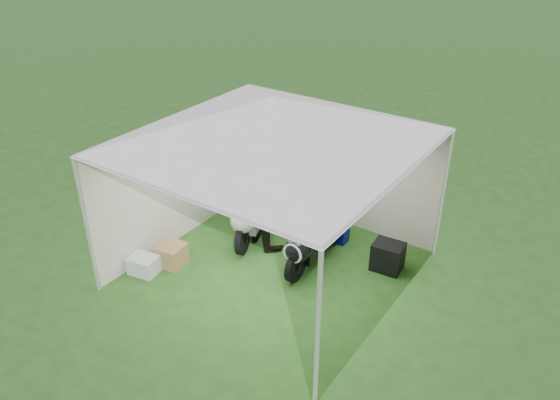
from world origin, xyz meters
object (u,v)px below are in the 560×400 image
Objects in this scene: paddock_stand at (337,233)px; motorcycle_white at (253,207)px; person_dark_jacket at (265,192)px; person_blue_jacket at (301,187)px; crate_1 at (172,255)px; equipment_box at (388,256)px; crate_2 at (147,266)px; crate_0 at (144,265)px; motorcycle_black at (314,238)px; canopy_tent at (275,124)px.

motorcycle_white is at bearing -153.50° from paddock_stand.
person_dark_jacket is at bearing -145.60° from paddock_stand.
crate_1 is (-1.25, -2.06, -0.78)m from person_blue_jacket.
equipment_box is (1.79, -0.12, -0.72)m from person_blue_jacket.
motorcycle_white is 1.67m from crate_1.
person_blue_jacket is at bearing 58.93° from crate_2.
crate_0 is (-1.47, -2.49, -0.82)m from person_blue_jacket.
paddock_stand is at bearing 165.75° from equipment_box.
person_dark_jacket is at bearing 60.11° from crate_1.
paddock_stand is (-0.02, 0.85, -0.37)m from motorcycle_black.
crate_0 is 1.08× the size of crate_1.
person_blue_jacket reaches higher than paddock_stand.
person_dark_jacket reaches higher than paddock_stand.
crate_0 is (-3.26, -2.37, -0.09)m from equipment_box.
person_dark_jacket is 7.30× the size of crate_2.
equipment_box is 3.99m from crate_2.
crate_0 is (-2.16, -1.80, -0.36)m from motorcycle_black.
person_dark_jacket is 4.35× the size of crate_0.
crate_2 is (-3.25, -2.31, -0.15)m from equipment_box.
motorcycle_white is 1.02× the size of person_blue_jacket.
person_blue_jacket is 1.93m from equipment_box.
canopy_tent is 13.40× the size of crate_1.
motorcycle_white is 2.54m from equipment_box.
crate_2 is (-0.77, -1.91, -0.47)m from motorcycle_white.
motorcycle_white is at bearing -8.65° from person_blue_jacket.
equipment_box is 1.08× the size of crate_0.
motorcycle_black is 3.81× the size of equipment_box.
crate_0 is (-2.15, -2.65, 0.01)m from paddock_stand.
canopy_tent is at bearing -107.08° from paddock_stand.
canopy_tent is 2.92× the size of person_blue_jacket.
person_blue_jacket reaches higher than crate_0.
crate_1 is at bearing 13.28° from person_blue_jacket.
crate_0 is at bearing -129.00° from paddock_stand.
crate_2 is (-0.22, -0.38, -0.09)m from crate_1.
motorcycle_black is (0.43, 0.49, -2.06)m from canopy_tent.
crate_1 reaches higher than paddock_stand.
motorcycle_white is 4.03× the size of equipment_box.
equipment_box is (1.10, 0.57, -0.27)m from motorcycle_black.
person_dark_jacket is at bearing 172.40° from motorcycle_black.
paddock_stand reaches higher than crate_2.
motorcycle_black is at bearing -88.81° from paddock_stand.
equipment_box is 4.03m from crate_0.
person_dark_jacket is at bearing 60.65° from crate_0.
person_dark_jacket is 2.36m from crate_0.
crate_1 reaches higher than crate_2.
crate_0 is at bearing -117.46° from crate_1.
paddock_stand is 3.41m from crate_0.
motorcycle_white is at bearing 70.30° from crate_1.
crate_2 is (-1.07, -1.86, -0.89)m from person_dark_jacket.
equipment_box is at bearing 26.27° from motorcycle_black.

